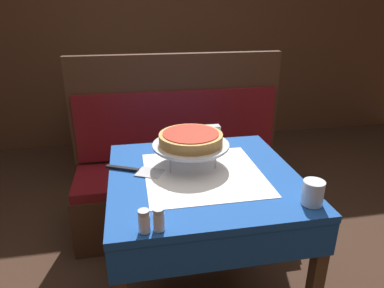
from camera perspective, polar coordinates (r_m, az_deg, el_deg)
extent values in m
cube|color=#194799|center=(1.52, 1.91, -5.49)|extent=(0.82, 0.82, 0.03)
cube|color=white|center=(1.51, 1.92, -4.96)|extent=(0.51, 0.51, 0.00)
cube|color=#194799|center=(1.56, 1.87, -8.28)|extent=(0.82, 0.82, 0.14)
cube|color=#4C331E|center=(2.01, -11.32, -11.10)|extent=(0.05, 0.05, 0.74)
cube|color=#4C331E|center=(2.12, 9.64, -9.10)|extent=(0.05, 0.05, 0.74)
cube|color=#1E6B33|center=(3.22, -11.18, 9.24)|extent=(0.77, 0.77, 0.03)
cube|color=white|center=(3.21, -11.20, 9.52)|extent=(0.48, 0.48, 0.00)
cube|color=#1E6B33|center=(3.23, -11.08, 7.84)|extent=(0.76, 0.76, 0.13)
cube|color=#4C331E|center=(3.02, -17.24, 0.09)|extent=(0.05, 0.05, 0.74)
cube|color=#4C331E|center=(3.01, -3.97, 1.01)|extent=(0.05, 0.05, 0.74)
cube|color=#4C331E|center=(3.67, -16.21, 4.12)|extent=(0.05, 0.05, 0.74)
cube|color=#4C331E|center=(3.67, -5.29, 4.88)|extent=(0.05, 0.05, 0.74)
cube|color=#3D2316|center=(2.41, -1.46, -9.42)|extent=(1.43, 0.49, 0.38)
cube|color=#600F14|center=(2.30, -1.51, -4.70)|extent=(1.40, 0.48, 0.06)
cube|color=#3D2316|center=(2.36, -2.45, 6.15)|extent=(1.43, 0.06, 0.72)
cube|color=#600F14|center=(2.35, -2.26, 3.34)|extent=(1.37, 0.02, 0.46)
cube|color=#4C2D1E|center=(3.76, -6.37, 18.15)|extent=(6.00, 0.04, 2.40)
cylinder|color=#ADADB2|center=(1.68, -0.93, -0.38)|extent=(0.01, 0.01, 0.09)
cylinder|color=#ADADB2|center=(1.50, -3.63, -3.19)|extent=(0.01, 0.01, 0.09)
cylinder|color=#ADADB2|center=(1.54, 3.95, -2.59)|extent=(0.01, 0.01, 0.09)
cylinder|color=#ADADB2|center=(1.55, -0.20, -0.60)|extent=(0.24, 0.24, 0.01)
cylinder|color=silver|center=(1.55, -0.20, -0.39)|extent=(0.34, 0.34, 0.01)
cylinder|color=silver|center=(1.55, -0.20, -0.12)|extent=(0.35, 0.35, 0.01)
cylinder|color=#C68E47|center=(1.54, -0.21, 0.87)|extent=(0.29, 0.29, 0.05)
cylinder|color=#A82314|center=(1.53, -0.21, 1.74)|extent=(0.25, 0.25, 0.01)
cube|color=#BCBCC1|center=(1.52, -7.08, -4.76)|extent=(0.14, 0.13, 0.00)
cube|color=black|center=(1.57, -11.55, -3.98)|extent=(0.15, 0.09, 0.01)
cylinder|color=silver|center=(1.35, 19.51, -7.66)|extent=(0.08, 0.08, 0.09)
cylinder|color=silver|center=(1.15, -7.97, -12.95)|extent=(0.04, 0.04, 0.06)
cylinder|color=#B7B7BC|center=(1.13, -8.08, -11.28)|extent=(0.04, 0.04, 0.02)
cylinder|color=silver|center=(1.15, -5.56, -12.75)|extent=(0.04, 0.04, 0.06)
cylinder|color=#B7B7BC|center=(1.13, -5.63, -11.07)|extent=(0.04, 0.04, 0.02)
cube|color=#B2B2B7|center=(1.84, 3.07, 1.73)|extent=(0.10, 0.05, 0.09)
cube|color=black|center=(3.19, -11.09, 9.73)|extent=(0.12, 0.12, 0.03)
cylinder|color=black|center=(3.17, -11.21, 11.29)|extent=(0.01, 0.01, 0.15)
cylinder|color=red|center=(3.21, -11.19, 11.11)|extent=(0.04, 0.04, 0.11)
cylinder|color=white|center=(3.16, -11.74, 10.89)|extent=(0.04, 0.04, 0.11)
cylinder|color=#99194C|center=(3.16, -10.62, 10.97)|extent=(0.04, 0.04, 0.11)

